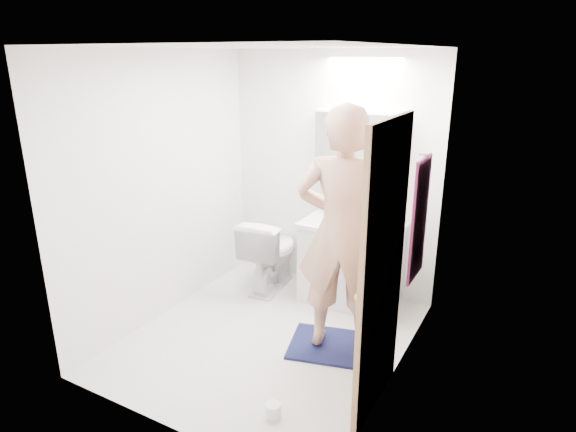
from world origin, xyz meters
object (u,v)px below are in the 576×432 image
Objects in this scene: vanity_cabinet at (351,265)px; toothbrush_cup at (384,218)px; soap_bottle_b at (346,207)px; medicine_cabinet at (358,148)px; toilet_paper_roll at (273,410)px; toilet at (271,252)px; person at (342,232)px; soap_bottle_a at (335,205)px.

toothbrush_cup is (0.25, 0.16, 0.47)m from vanity_cabinet.
medicine_cabinet is at bearing 18.16° from soap_bottle_b.
medicine_cabinet is 0.71m from toothbrush_cup.
soap_bottle_b is (-0.09, -0.03, -0.59)m from medicine_cabinet.
soap_bottle_b reaches higher than toilet_paper_roll.
person is at bearing 140.53° from toilet.
toilet is 8.90× the size of toothbrush_cup.
person is 1.08m from soap_bottle_b.
toilet is at bearing -157.05° from soap_bottle_b.
person is (0.29, -1.04, -0.46)m from medicine_cabinet.
person reaches higher than toilet_paper_roll.
soap_bottle_a is (0.59, 0.27, 0.53)m from toilet.
person is at bearing -74.34° from medicine_cabinet.
medicine_cabinet is 0.44× the size of person.
vanity_cabinet is 4.29× the size of soap_bottle_a.
toothbrush_cup is at bearing 87.78° from toilet_paper_roll.
person is at bearing -63.63° from soap_bottle_a.
vanity_cabinet is 10.23× the size of toothbrush_cup.
toilet is 4.15× the size of soap_bottle_b.
vanity_cabinet is 0.56m from toothbrush_cup.
toilet_paper_roll is at bearing -83.42° from medicine_cabinet.
person is (1.08, -0.71, 0.65)m from toilet.
medicine_cabinet is 10.00× the size of toothbrush_cup.
person reaches higher than toilet.
toilet_paper_roll is at bearing 115.13° from toilet.
soap_bottle_a is (-0.19, -0.06, -0.58)m from medicine_cabinet.
medicine_cabinet is 4.66× the size of soap_bottle_b.
soap_bottle_a is (-0.48, 0.98, -0.11)m from person.
soap_bottle_a reaches higher than toilet_paper_roll.
toilet is at bearing 121.23° from toilet_paper_roll.
vanity_cabinet is at bearing -50.87° from soap_bottle_b.
vanity_cabinet is 0.85m from toilet.
soap_bottle_b is (0.10, 0.03, -0.01)m from soap_bottle_a.
person reaches higher than medicine_cabinet.
toilet_paper_roll is (0.42, -1.95, -0.87)m from soap_bottle_a.
soap_bottle_b reaches higher than vanity_cabinet.
medicine_cabinet is 2.49m from toilet_paper_roll.
toothbrush_cup is (0.50, 0.01, -0.06)m from soap_bottle_a.
toilet is 0.92m from soap_bottle_b.
soap_bottle_b is 0.40m from toothbrush_cup.
toothbrush_cup is at bearing 32.37° from vanity_cabinet.
soap_bottle_a is at bearing -162.09° from toilet.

